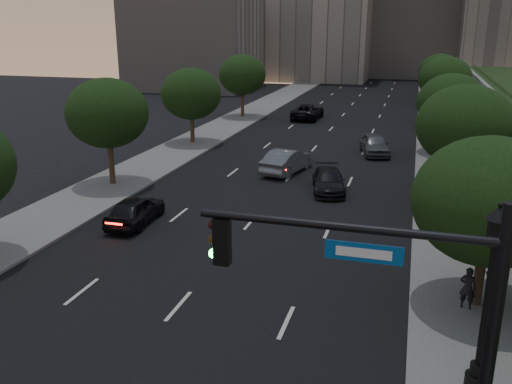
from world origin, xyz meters
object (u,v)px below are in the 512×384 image
(sedan_near_left, at_px, (135,210))
(pedestrian_a, at_px, (468,288))
(pedestrian_c, at_px, (463,214))
(traffic_signal_mast, at_px, (423,368))
(sedan_near_right, at_px, (328,181))
(sedan_mid_left, at_px, (287,161))
(sedan_far_right, at_px, (375,144))
(street_lamp, at_px, (486,311))
(sedan_far_left, at_px, (308,112))
(pedestrian_b, at_px, (496,277))

(sedan_near_left, distance_m, pedestrian_a, 16.20)
(pedestrian_c, bearing_deg, pedestrian_a, 88.55)
(traffic_signal_mast, relative_size, sedan_near_right, 1.53)
(sedan_mid_left, height_order, pedestrian_a, pedestrian_a)
(traffic_signal_mast, distance_m, sedan_far_right, 33.44)
(street_lamp, relative_size, sedan_mid_left, 1.12)
(pedestrian_a, bearing_deg, traffic_signal_mast, 95.19)
(pedestrian_a, bearing_deg, sedan_far_right, -62.11)
(sedan_far_right, bearing_deg, sedan_near_left, -132.27)
(sedan_far_right, bearing_deg, sedan_far_left, 105.54)
(sedan_far_left, xyz_separation_m, pedestrian_b, (14.29, -37.28, 0.14))
(pedestrian_c, bearing_deg, sedan_mid_left, -38.81)
(street_lamp, xyz_separation_m, sedan_near_left, (-15.41, 9.52, -1.90))
(traffic_signal_mast, xyz_separation_m, pedestrian_b, (2.83, 10.57, -2.73))
(sedan_near_left, distance_m, pedestrian_c, 16.12)
(traffic_signal_mast, relative_size, sedan_near_left, 1.62)
(sedan_far_left, xyz_separation_m, sedan_near_right, (6.28, -25.49, -0.14))
(traffic_signal_mast, height_order, sedan_far_left, traffic_signal_mast)
(street_lamp, height_order, sedan_near_left, street_lamp)
(sedan_mid_left, bearing_deg, sedan_near_left, 79.67)
(sedan_far_left, height_order, pedestrian_b, pedestrian_b)
(sedan_near_right, bearing_deg, sedan_far_left, 91.49)
(sedan_near_right, bearing_deg, sedan_mid_left, 120.96)
(sedan_far_right, xyz_separation_m, pedestrian_c, (5.38, -16.07, 0.25))
(sedan_near_left, relative_size, pedestrian_a, 2.78)
(sedan_near_left, bearing_deg, sedan_mid_left, -115.53)
(sedan_far_left, height_order, sedan_far_right, same)
(traffic_signal_mast, xyz_separation_m, pedestrian_c, (2.10, 17.08, -2.62))
(street_lamp, height_order, pedestrian_c, street_lamp)
(pedestrian_b, relative_size, pedestrian_c, 0.88)
(sedan_far_right, height_order, pedestrian_a, pedestrian_a)
(sedan_near_right, distance_m, pedestrian_a, 14.73)
(traffic_signal_mast, height_order, sedan_far_right, traffic_signal_mast)
(sedan_mid_left, height_order, sedan_far_left, sedan_mid_left)
(pedestrian_b, bearing_deg, pedestrian_c, -65.47)
(sedan_near_left, bearing_deg, sedan_far_left, -96.07)
(sedan_far_left, relative_size, sedan_near_right, 1.27)
(sedan_near_right, distance_m, pedestrian_c, 9.00)
(traffic_signal_mast, bearing_deg, sedan_near_left, 134.33)
(sedan_far_left, bearing_deg, pedestrian_b, 112.64)
(sedan_mid_left, relative_size, pedestrian_a, 3.22)
(sedan_far_right, bearing_deg, traffic_signal_mast, -97.90)
(sedan_far_left, xyz_separation_m, pedestrian_c, (13.56, -30.76, 0.25))
(street_lamp, height_order, sedan_mid_left, street_lamp)
(pedestrian_b, bearing_deg, sedan_near_right, -37.70)
(street_lamp, height_order, sedan_far_right, street_lamp)
(pedestrian_a, height_order, pedestrian_b, pedestrian_b)
(street_lamp, relative_size, pedestrian_c, 3.11)
(sedan_far_left, distance_m, pedestrian_c, 33.62)
(street_lamp, relative_size, pedestrian_a, 3.62)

